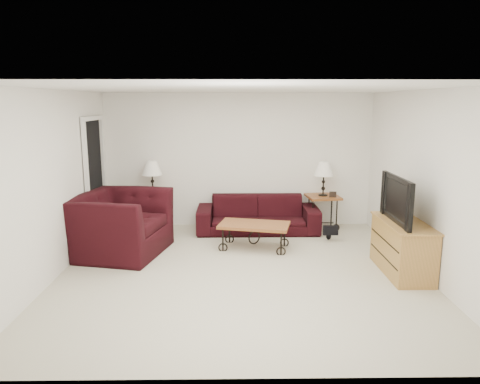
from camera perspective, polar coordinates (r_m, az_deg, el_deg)
name	(u,v)px	position (r m, az deg, el deg)	size (l,w,h in m)	color
ground	(241,272)	(6.43, 0.09, -10.01)	(5.00, 5.00, 0.00)	beige
wall_back	(239,160)	(8.56, -0.17, 4.00)	(5.00, 0.02, 2.50)	white
wall_front	(246,239)	(3.65, 0.72, -5.97)	(5.00, 0.02, 2.50)	white
wall_left	(54,184)	(6.54, -22.36, 0.89)	(0.02, 5.00, 2.50)	white
wall_right	(425,183)	(6.62, 22.29, 1.00)	(0.02, 5.00, 2.50)	white
ceiling	(241,89)	(5.99, 0.10, 12.87)	(5.00, 5.00, 0.00)	white
doorway	(95,180)	(8.11, -17.84, 1.40)	(0.08, 0.94, 2.04)	black
sofa	(258,214)	(8.27, 2.25, -2.82)	(2.20, 0.86, 0.64)	black
side_table_left	(154,212)	(8.56, -10.84, -2.53)	(0.59, 0.59, 0.64)	brown
side_table_right	(322,212)	(8.60, 10.34, -2.50)	(0.58, 0.58, 0.63)	brown
lamp_left	(152,178)	(8.44, -11.00, 1.70)	(0.36, 0.36, 0.64)	black
lamp_right	(324,179)	(8.47, 10.49, 1.64)	(0.36, 0.36, 0.63)	black
photo_frame_left	(143,194)	(8.37, -12.12, -0.28)	(0.13, 0.02, 0.11)	black
photo_frame_right	(333,194)	(8.40, 11.62, -0.30)	(0.13, 0.02, 0.10)	black
coffee_table	(254,236)	(7.33, 1.80, -5.58)	(1.11, 0.60, 0.42)	brown
armchair	(120,224)	(7.29, -14.95, -3.90)	(1.46, 1.27, 0.95)	black
throw_pillow	(128,222)	(7.20, -13.90, -3.66)	(0.43, 0.11, 0.43)	#D5571B
tv_stand	(402,247)	(6.67, 19.78, -6.59)	(0.51, 1.22, 0.73)	#C68649
television	(404,199)	(6.49, 20.01, -0.89)	(1.09, 0.14, 0.63)	black
backpack	(329,226)	(7.93, 11.16, -4.17)	(0.39, 0.30, 0.50)	black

